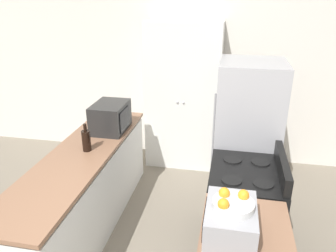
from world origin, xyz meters
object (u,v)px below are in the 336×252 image
object	(u,v)px
refrigerator	(246,139)
microwave	(111,117)
wine_bottle	(86,140)
fruit_bowl	(232,203)
pantry_cabinet	(183,97)
stove	(243,212)
toaster_oven	(230,222)

from	to	relation	value
refrigerator	microwave	bearing A→B (deg)	-175.10
wine_bottle	fruit_bowl	distance (m)	1.73
pantry_cabinet	refrigerator	distance (m)	1.25
pantry_cabinet	wine_bottle	size ratio (longest dim) A/B	7.05
microwave	wine_bottle	distance (m)	0.54
stove	fruit_bowl	world-z (taller)	fruit_bowl
stove	toaster_oven	distance (m)	1.03
stove	toaster_oven	world-z (taller)	toaster_oven
microwave	toaster_oven	distance (m)	2.03
stove	refrigerator	size ratio (longest dim) A/B	0.61
wine_bottle	fruit_bowl	size ratio (longest dim) A/B	1.10
pantry_cabinet	stove	size ratio (longest dim) A/B	1.92
microwave	toaster_oven	bearing A→B (deg)	-47.87
wine_bottle	fruit_bowl	bearing A→B (deg)	-34.44
toaster_oven	fruit_bowl	bearing A→B (deg)	-50.62
microwave	fruit_bowl	xyz separation A→B (m)	(1.37, -1.51, 0.10)
toaster_oven	microwave	bearing A→B (deg)	132.13
pantry_cabinet	microwave	bearing A→B (deg)	-122.54
microwave	wine_bottle	bearing A→B (deg)	-95.49
refrigerator	microwave	world-z (taller)	refrigerator
microwave	toaster_oven	world-z (taller)	microwave
stove	microwave	distance (m)	1.73
refrigerator	microwave	xyz separation A→B (m)	(-1.51, -0.13, 0.19)
pantry_cabinet	fruit_bowl	bearing A→B (deg)	-74.65
toaster_oven	wine_bottle	bearing A→B (deg)	145.63
pantry_cabinet	toaster_oven	world-z (taller)	pantry_cabinet
refrigerator	stove	bearing A→B (deg)	-90.96
pantry_cabinet	fruit_bowl	distance (m)	2.66
refrigerator	microwave	size ratio (longest dim) A/B	3.61
microwave	wine_bottle	world-z (taller)	microwave
stove	refrigerator	xyz separation A→B (m)	(0.01, 0.77, 0.40)
refrigerator	fruit_bowl	distance (m)	1.67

